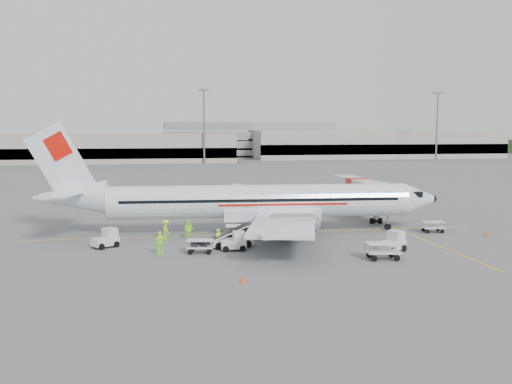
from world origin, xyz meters
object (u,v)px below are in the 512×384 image
tug_fore (392,241)px  jet_bridge (358,197)px  tug_mid (233,241)px  tug_aft (105,238)px  aircraft (260,179)px  belt_loader (231,232)px

tug_fore → jet_bridge: bearing=49.7°
tug_mid → tug_aft: size_ratio=0.97×
aircraft → tug_mid: 9.68m
belt_loader → tug_aft: 10.66m
belt_loader → tug_aft: bearing=162.6°
aircraft → jet_bridge: (13.33, 9.12, -3.05)m
jet_bridge → tug_aft: jet_bridge is taller
aircraft → tug_fore: (9.05, -10.46, -4.40)m
jet_bridge → tug_aft: 30.84m
jet_bridge → tug_mid: (-17.02, -16.88, -1.39)m
jet_bridge → tug_fore: (-4.28, -19.58, -1.34)m
tug_fore → tug_aft: (-23.26, 5.77, -0.03)m
tug_aft → jet_bridge: bearing=-8.9°
tug_mid → tug_aft: tug_aft is taller
tug_fore → tug_aft: bearing=138.1°
jet_bridge → belt_loader: 23.01m
tug_fore → aircraft: bearing=102.9°
aircraft → tug_aft: bearing=-158.2°
aircraft → tug_mid: (-3.69, -7.76, -4.45)m
aircraft → jet_bridge: 16.44m
aircraft → tug_aft: size_ratio=18.07×
tug_fore → belt_loader: bearing=134.2°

